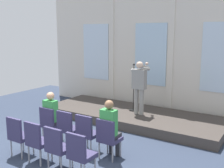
# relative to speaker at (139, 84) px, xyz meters

# --- Properties ---
(ground_plane) EXTENTS (13.18, 13.18, 0.00)m
(ground_plane) POSITION_rel_speaker_xyz_m (-0.31, -3.60, -1.25)
(ground_plane) COLOR #2D384C
(rear_partition) EXTENTS (8.89, 0.14, 4.49)m
(rear_partition) POSITION_rel_speaker_xyz_m (-0.27, 1.46, 0.99)
(rear_partition) COLOR silver
(rear_partition) RESTS_ON ground
(stage_platform) EXTENTS (5.84, 2.14, 0.28)m
(stage_platform) POSITION_rel_speaker_xyz_m (-0.31, 0.10, -1.11)
(stage_platform) COLOR #3F3833
(stage_platform) RESTS_ON ground
(speaker) EXTENTS (0.51, 0.69, 1.66)m
(speaker) POSITION_rel_speaker_xyz_m (0.00, 0.00, 0.00)
(speaker) COLOR gray
(speaker) RESTS_ON stage_platform
(mic_stand) EXTENTS (0.28, 0.28, 1.56)m
(mic_stand) POSITION_rel_speaker_xyz_m (-0.35, 0.27, -0.63)
(mic_stand) COLOR black
(mic_stand) RESTS_ON stage_platform
(chair_r0_c0) EXTENTS (0.46, 0.44, 0.94)m
(chair_r0_c0) POSITION_rel_speaker_xyz_m (-1.20, -2.64, -0.71)
(chair_r0_c0) COLOR #99999E
(chair_r0_c0) RESTS_ON ground
(audience_r0_c0) EXTENTS (0.36, 0.39, 1.32)m
(audience_r0_c0) POSITION_rel_speaker_xyz_m (-1.20, -2.56, -0.51)
(audience_r0_c0) COLOR #2D2D33
(audience_r0_c0) RESTS_ON ground
(chair_r0_c1) EXTENTS (0.46, 0.44, 0.94)m
(chair_r0_c1) POSITION_rel_speaker_xyz_m (-0.60, -2.64, -0.71)
(chair_r0_c1) COLOR #99999E
(chair_r0_c1) RESTS_ON ground
(chair_r0_c2) EXTENTS (0.46, 0.44, 0.94)m
(chair_r0_c2) POSITION_rel_speaker_xyz_m (-0.01, -2.64, -0.71)
(chair_r0_c2) COLOR #99999E
(chair_r0_c2) RESTS_ON ground
(chair_r0_c3) EXTENTS (0.46, 0.44, 0.94)m
(chair_r0_c3) POSITION_rel_speaker_xyz_m (0.59, -2.64, -0.71)
(chair_r0_c3) COLOR #99999E
(chair_r0_c3) RESTS_ON ground
(audience_r0_c3) EXTENTS (0.36, 0.39, 1.36)m
(audience_r0_c3) POSITION_rel_speaker_xyz_m (0.59, -2.57, -0.50)
(audience_r0_c3) COLOR #2D2D33
(audience_r0_c3) RESTS_ON ground
(chair_r1_c0) EXTENTS (0.46, 0.44, 0.94)m
(chair_r1_c0) POSITION_rel_speaker_xyz_m (-1.20, -3.63, -0.71)
(chair_r1_c0) COLOR #99999E
(chair_r1_c0) RESTS_ON ground
(chair_r1_c1) EXTENTS (0.46, 0.44, 0.94)m
(chair_r1_c1) POSITION_rel_speaker_xyz_m (-0.60, -3.63, -0.71)
(chair_r1_c1) COLOR #99999E
(chair_r1_c1) RESTS_ON ground
(chair_r1_c2) EXTENTS (0.46, 0.44, 0.94)m
(chair_r1_c2) POSITION_rel_speaker_xyz_m (-0.01, -3.63, -0.71)
(chair_r1_c2) COLOR #99999E
(chair_r1_c2) RESTS_ON ground
(chair_r1_c3) EXTENTS (0.46, 0.44, 0.94)m
(chair_r1_c3) POSITION_rel_speaker_xyz_m (0.59, -3.63, -0.71)
(chair_r1_c3) COLOR #99999E
(chair_r1_c3) RESTS_ON ground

